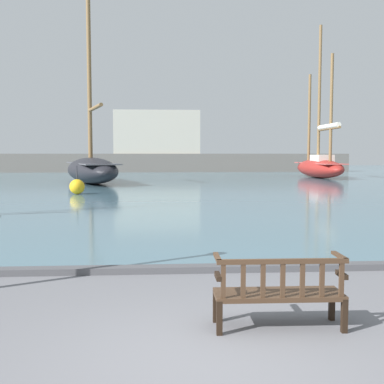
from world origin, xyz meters
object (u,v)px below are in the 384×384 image
object	(u,v)px
sailboat_nearest_port	(91,168)
channel_buoy	(77,187)
sailboat_distant_harbor	(319,165)
park_bench	(279,291)

from	to	relation	value
sailboat_nearest_port	channel_buoy	xyz separation A→B (m)	(0.63, -9.89, -0.72)
sailboat_distant_harbor	sailboat_nearest_port	xyz separation A→B (m)	(-19.22, -6.86, -0.05)
park_bench	channel_buoy	size ratio (longest dim) A/B	1.08
park_bench	sailboat_distant_harbor	distance (m)	38.61
park_bench	channel_buoy	world-z (taller)	channel_buoy
sailboat_nearest_port	channel_buoy	world-z (taller)	sailboat_nearest_port
sailboat_nearest_port	park_bench	bearing A→B (deg)	-77.71
park_bench	sailboat_nearest_port	world-z (taller)	sailboat_nearest_port
park_bench	sailboat_distant_harbor	xyz separation A→B (m)	(12.78, 36.42, 0.78)
park_bench	channel_buoy	distance (m)	20.52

